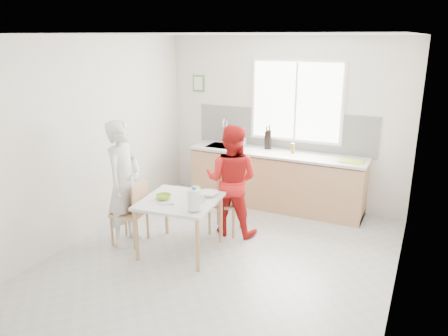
% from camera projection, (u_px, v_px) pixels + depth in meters
% --- Properties ---
extents(ground, '(4.50, 4.50, 0.00)m').
position_uv_depth(ground, '(223.00, 258.00, 5.50)').
color(ground, '#B7B7B2').
rests_on(ground, ground).
extents(room_shell, '(4.50, 4.50, 4.50)m').
position_uv_depth(room_shell, '(223.00, 130.00, 5.02)').
color(room_shell, silver).
rests_on(room_shell, ground).
extents(window, '(1.50, 0.06, 1.30)m').
position_uv_depth(window, '(296.00, 101.00, 6.85)').
color(window, white).
rests_on(window, room_shell).
extents(backsplash, '(3.00, 0.02, 0.65)m').
position_uv_depth(backsplash, '(283.00, 130.00, 7.08)').
color(backsplash, white).
rests_on(backsplash, room_shell).
extents(picture_frame, '(0.22, 0.03, 0.28)m').
position_uv_depth(picture_frame, '(198.00, 83.00, 7.52)').
color(picture_frame, '#458D40').
rests_on(picture_frame, room_shell).
extents(kitchen_counter, '(2.84, 0.64, 1.37)m').
position_uv_depth(kitchen_counter, '(275.00, 182.00, 7.06)').
color(kitchen_counter, tan).
rests_on(kitchen_counter, ground).
extents(dining_table, '(1.02, 1.02, 0.71)m').
position_uv_depth(dining_table, '(180.00, 205.00, 5.51)').
color(dining_table, silver).
rests_on(dining_table, ground).
extents(chair_left, '(0.44, 0.44, 0.87)m').
position_uv_depth(chair_left, '(133.00, 210.00, 5.77)').
color(chair_left, tan).
rests_on(chair_left, ground).
extents(chair_far, '(0.45, 0.45, 0.89)m').
position_uv_depth(chair_far, '(227.00, 198.00, 6.18)').
color(chair_far, tan).
rests_on(chair_far, ground).
extents(person_white, '(0.47, 0.65, 1.67)m').
position_uv_depth(person_white, '(124.00, 183.00, 5.70)').
color(person_white, silver).
rests_on(person_white, ground).
extents(person_red, '(0.82, 0.67, 1.56)m').
position_uv_depth(person_red, '(231.00, 180.00, 6.01)').
color(person_red, red).
rests_on(person_red, ground).
extents(bowl_green, '(0.21, 0.21, 0.06)m').
position_uv_depth(bowl_green, '(164.00, 197.00, 5.49)').
color(bowl_green, '#84B92A').
rests_on(bowl_green, dining_table).
extents(bowl_white, '(0.25, 0.25, 0.06)m').
position_uv_depth(bowl_white, '(209.00, 194.00, 5.61)').
color(bowl_white, white).
rests_on(bowl_white, dining_table).
extents(milk_jug, '(0.22, 0.16, 0.27)m').
position_uv_depth(milk_jug, '(195.00, 199.00, 5.09)').
color(milk_jug, white).
rests_on(milk_jug, dining_table).
extents(green_box, '(0.11, 0.11, 0.09)m').
position_uv_depth(green_box, '(196.00, 190.00, 5.69)').
color(green_box, '#7BD831').
rests_on(green_box, dining_table).
extents(spoon, '(0.15, 0.08, 0.01)m').
position_uv_depth(spoon, '(166.00, 204.00, 5.31)').
color(spoon, '#A5A5AA').
rests_on(spoon, dining_table).
extents(cutting_board, '(0.36, 0.27, 0.01)m').
position_uv_depth(cutting_board, '(351.00, 161.00, 6.39)').
color(cutting_board, '#A8C82E').
rests_on(cutting_board, kitchen_counter).
extents(wine_bottle_a, '(0.07, 0.07, 0.32)m').
position_uv_depth(wine_bottle_a, '(269.00, 139.00, 7.05)').
color(wine_bottle_a, black).
rests_on(wine_bottle_a, kitchen_counter).
extents(wine_bottle_b, '(0.07, 0.07, 0.30)m').
position_uv_depth(wine_bottle_b, '(267.00, 140.00, 7.06)').
color(wine_bottle_b, black).
rests_on(wine_bottle_b, kitchen_counter).
extents(jar_amber, '(0.06, 0.06, 0.16)m').
position_uv_depth(jar_amber, '(293.00, 148.00, 6.82)').
color(jar_amber, olive).
rests_on(jar_amber, kitchen_counter).
extents(soap_bottle, '(0.08, 0.08, 0.17)m').
position_uv_depth(soap_bottle, '(244.00, 140.00, 7.32)').
color(soap_bottle, '#999999').
rests_on(soap_bottle, kitchen_counter).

